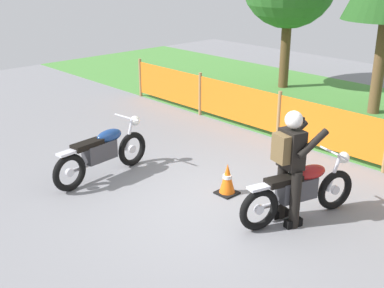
# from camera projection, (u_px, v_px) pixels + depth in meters

# --- Properties ---
(ground) EXTENTS (24.00, 24.00, 0.02)m
(ground) POSITION_uv_depth(u_px,v_px,m) (218.00, 203.00, 7.78)
(ground) COLOR gray
(barrier_fence) EXTENTS (12.03, 0.08, 1.05)m
(barrier_fence) POSITION_uv_depth(u_px,v_px,m) (328.00, 128.00, 9.52)
(barrier_fence) COLOR #997547
(barrier_fence) RESTS_ON ground
(motorcycle_lead) EXTENTS (0.60, 2.05, 0.97)m
(motorcycle_lead) POSITION_uv_depth(u_px,v_px,m) (103.00, 152.00, 8.54)
(motorcycle_lead) COLOR black
(motorcycle_lead) RESTS_ON ground
(motorcycle_trailing) EXTENTS (0.79, 1.97, 0.95)m
(motorcycle_trailing) POSITION_uv_depth(u_px,v_px,m) (300.00, 190.00, 7.15)
(motorcycle_trailing) COLOR black
(motorcycle_trailing) RESTS_ON ground
(rider_trailing) EXTENTS (0.65, 0.76, 1.69)m
(rider_trailing) POSITION_uv_depth(u_px,v_px,m) (290.00, 162.00, 6.89)
(rider_trailing) COLOR black
(rider_trailing) RESTS_ON ground
(traffic_cone) EXTENTS (0.32, 0.32, 0.53)m
(traffic_cone) POSITION_uv_depth(u_px,v_px,m) (227.00, 179.00, 7.99)
(traffic_cone) COLOR black
(traffic_cone) RESTS_ON ground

